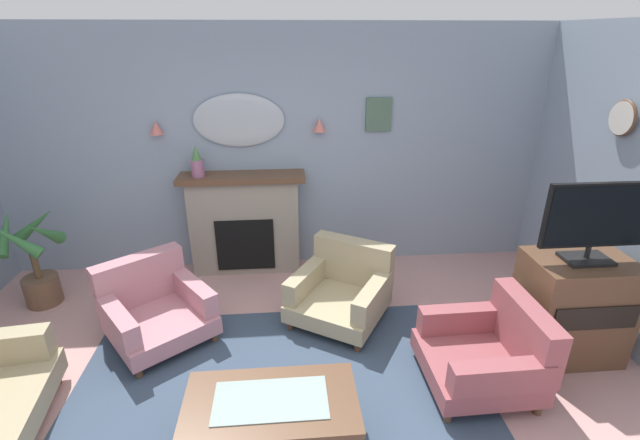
% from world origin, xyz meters
% --- Properties ---
extents(floor, '(7.01, 5.99, 0.10)m').
position_xyz_m(floor, '(0.00, 0.00, -0.05)').
color(floor, '#C6938E').
rests_on(floor, ground).
extents(wall_back, '(7.01, 0.10, 2.68)m').
position_xyz_m(wall_back, '(0.00, 2.55, 1.34)').
color(wall_back, '#8C9EB2').
rests_on(wall_back, ground).
extents(patterned_rug, '(3.20, 2.40, 0.01)m').
position_xyz_m(patterned_rug, '(0.00, 0.20, 0.01)').
color(patterned_rug, '#38475B').
rests_on(patterned_rug, ground).
extents(fireplace, '(1.36, 0.36, 1.16)m').
position_xyz_m(fireplace, '(-0.37, 2.32, 0.57)').
color(fireplace, gray).
rests_on(fireplace, ground).
extents(mantel_vase_left, '(0.14, 0.14, 0.34)m').
position_xyz_m(mantel_vase_left, '(-0.82, 2.30, 1.30)').
color(mantel_vase_left, '#9E6084').
rests_on(mantel_vase_left, fireplace).
extents(wall_mirror, '(0.96, 0.06, 0.56)m').
position_xyz_m(wall_mirror, '(-0.37, 2.47, 1.71)').
color(wall_mirror, '#B2BCC6').
extents(wall_sconce_left, '(0.14, 0.14, 0.14)m').
position_xyz_m(wall_sconce_left, '(-1.22, 2.42, 1.66)').
color(wall_sconce_left, '#D17066').
extents(wall_sconce_right, '(0.14, 0.14, 0.14)m').
position_xyz_m(wall_sconce_right, '(0.48, 2.42, 1.66)').
color(wall_sconce_right, '#D17066').
extents(wall_clock, '(0.04, 0.31, 0.31)m').
position_xyz_m(wall_clock, '(2.96, 1.24, 1.90)').
color(wall_clock, silver).
extents(framed_picture, '(0.28, 0.03, 0.36)m').
position_xyz_m(framed_picture, '(1.13, 2.48, 1.75)').
color(framed_picture, '#4C6B56').
extents(coffee_table, '(1.10, 0.60, 0.45)m').
position_xyz_m(coffee_table, '(-0.04, -0.17, 0.38)').
color(coffee_table, brown).
rests_on(coffee_table, ground).
extents(armchair_beside_couch, '(1.11, 1.12, 0.71)m').
position_xyz_m(armchair_beside_couch, '(0.62, 1.32, 0.31)').
color(armchair_beside_couch, tan).
rests_on(armchair_beside_couch, ground).
extents(armchair_in_corner, '(1.13, 1.14, 0.71)m').
position_xyz_m(armchair_in_corner, '(-1.11, 1.16, 0.31)').
color(armchair_in_corner, '#B77A84').
rests_on(armchair_in_corner, ground).
extents(armchair_near_fireplace, '(0.83, 0.83, 0.71)m').
position_xyz_m(armchair_near_fireplace, '(1.63, 0.32, 0.31)').
color(armchair_near_fireplace, '#934C51').
rests_on(armchair_near_fireplace, ground).
extents(tv_cabinet, '(0.80, 0.57, 0.90)m').
position_xyz_m(tv_cabinet, '(2.45, 0.63, 0.45)').
color(tv_cabinet, brown).
rests_on(tv_cabinet, ground).
extents(tv_flatscreen, '(0.84, 0.24, 0.65)m').
position_xyz_m(tv_flatscreen, '(2.45, 0.61, 1.25)').
color(tv_flatscreen, black).
rests_on(tv_flatscreen, tv_cabinet).
extents(potted_plant_corner_palm, '(0.55, 0.53, 1.01)m').
position_xyz_m(potted_plant_corner_palm, '(-2.40, 1.79, 0.46)').
color(potted_plant_corner_palm, brown).
rests_on(potted_plant_corner_palm, ground).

